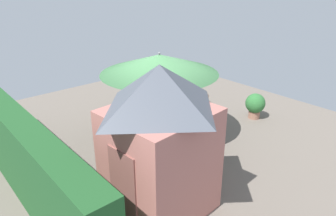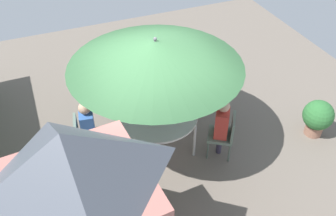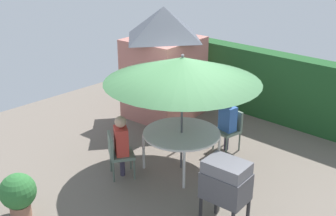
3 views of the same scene
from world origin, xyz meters
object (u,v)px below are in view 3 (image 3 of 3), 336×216
garden_shed (164,62)px  potted_plant_by_shed (18,193)px  bbq_grill (226,182)px  chair_near_shed (117,152)px  person_in_blue (228,117)px  person_in_red (121,139)px  patio_umbrella (182,70)px  chair_far_side (230,127)px  patio_table (182,135)px

garden_shed → potted_plant_by_shed: garden_shed is taller
bbq_grill → potted_plant_by_shed: 3.40m
chair_near_shed → person_in_blue: (0.90, 2.35, 0.26)m
chair_near_shed → person_in_red: (0.05, 0.07, 0.26)m
garden_shed → bbq_grill: (3.94, -2.75, -0.59)m
patio_umbrella → chair_far_side: 2.07m
patio_table → person_in_red: person_in_red is taller
potted_plant_by_shed → person_in_blue: bearing=75.6°
patio_umbrella → potted_plant_by_shed: bearing=-106.3°
patio_umbrella → person_in_blue: (0.21, 1.26, -1.30)m
patio_umbrella → person_in_red: patio_umbrella is taller
potted_plant_by_shed → patio_table: bearing=73.7°
person_in_red → bbq_grill: bearing=1.1°
patio_umbrella → chair_near_shed: (-0.69, -1.09, -1.56)m
person_in_red → garden_shed: bearing=118.7°
garden_shed → patio_umbrella: (2.18, -1.78, 0.64)m
garden_shed → chair_near_shed: size_ratio=3.13×
bbq_grill → chair_near_shed: bbq_grill is taller
bbq_grill → person_in_red: (-2.41, -0.05, -0.06)m
patio_table → patio_umbrella: 1.34m
potted_plant_by_shed → person_in_red: person_in_red is taller
garden_shed → person_in_blue: garden_shed is taller
person_in_red → person_in_blue: (0.86, 2.27, 0.00)m
patio_umbrella → chair_far_side: bearing=80.5°
chair_near_shed → chair_far_side: 2.60m
garden_shed → person_in_red: 3.25m
chair_near_shed → person_in_red: size_ratio=0.71×
patio_table → bbq_grill: bearing=-28.7°
chair_near_shed → chair_far_side: same height
patio_umbrella → person_in_red: bearing=-122.5°
garden_shed → chair_far_side: bearing=-10.3°
bbq_grill → potted_plant_by_shed: bbq_grill is taller
patio_table → person_in_blue: person_in_blue is taller
patio_table → person_in_blue: size_ratio=1.22×
chair_near_shed → potted_plant_by_shed: (-0.20, -1.97, -0.07)m
chair_near_shed → person_in_blue: size_ratio=0.71×
chair_far_side → garden_shed: bearing=169.7°
patio_table → patio_umbrella: bearing=180.0°
chair_near_shed → person_in_red: 0.28m
chair_far_side → patio_umbrella: bearing=-99.5°
patio_table → patio_umbrella: size_ratio=0.51×
patio_umbrella → chair_far_side: patio_umbrella is taller
chair_near_shed → patio_table: bearing=57.5°
person_in_red → potted_plant_by_shed: bearing=-97.0°
potted_plant_by_shed → bbq_grill: bearing=38.2°
garden_shed → patio_table: size_ratio=1.84×
garden_shed → bbq_grill: garden_shed is taller
chair_near_shed → patio_umbrella: bearing=57.5°
patio_umbrella → potted_plant_by_shed: size_ratio=3.76×
garden_shed → patio_table: 2.90m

